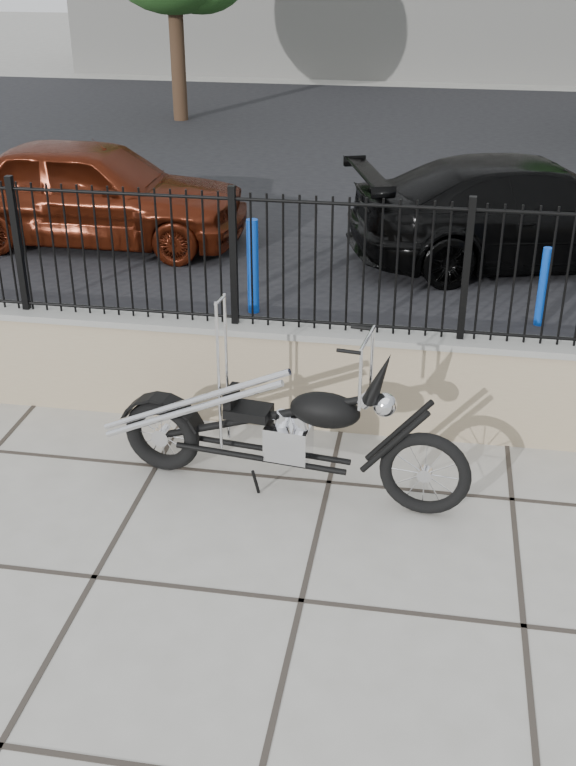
# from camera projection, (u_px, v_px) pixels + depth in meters

# --- Properties ---
(ground_plane) EXTENTS (90.00, 90.00, 0.00)m
(ground_plane) POSITION_uv_depth(u_px,v_px,m) (301.00, 601.00, 6.18)
(ground_plane) COLOR #99968E
(ground_plane) RESTS_ON ground
(parking_lot) EXTENTS (30.00, 30.00, 0.00)m
(parking_lot) POSITION_uv_depth(u_px,v_px,m) (402.00, 170.00, 17.15)
(parking_lot) COLOR black
(parking_lot) RESTS_ON ground
(retaining_wall) EXTENTS (14.00, 0.36, 0.96)m
(retaining_wall) POSITION_uv_depth(u_px,v_px,m) (344.00, 378.00, 8.15)
(retaining_wall) COLOR gray
(retaining_wall) RESTS_ON ground_plane
(iron_fence) EXTENTS (14.00, 0.08, 1.20)m
(iron_fence) POSITION_uv_depth(u_px,v_px,m) (348.00, 266.00, 7.66)
(iron_fence) COLOR black
(iron_fence) RESTS_ON retaining_wall
(chopper_motorcycle) EXTENTS (2.81, 0.84, 1.66)m
(chopper_motorcycle) POSITION_uv_depth(u_px,v_px,m) (282.00, 400.00, 7.03)
(chopper_motorcycle) COLOR black
(chopper_motorcycle) RESTS_ON ground_plane
(car_red) EXTENTS (4.44, 1.81, 1.51)m
(car_red) POSITION_uv_depth(u_px,v_px,m) (93.00, 192.00, 12.87)
(car_red) COLOR #4F190B
(car_red) RESTS_ON parking_lot
(car_black) EXTENTS (5.28, 3.41, 1.42)m
(car_black) POSITION_uv_depth(u_px,v_px,m) (531.00, 212.00, 12.12)
(car_black) COLOR black
(car_black) RESTS_ON parking_lot
(bollard_a) EXTENTS (0.17, 0.17, 1.15)m
(bollard_a) POSITION_uv_depth(u_px,v_px,m) (253.00, 267.00, 10.56)
(bollard_a) COLOR #0C4EB5
(bollard_a) RESTS_ON ground_plane
(bollard_b) EXTENTS (0.14, 0.14, 0.94)m
(bollard_b) POSITION_uv_depth(u_px,v_px,m) (543.00, 287.00, 10.26)
(bollard_b) COLOR #0C27BC
(bollard_b) RESTS_ON ground_plane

